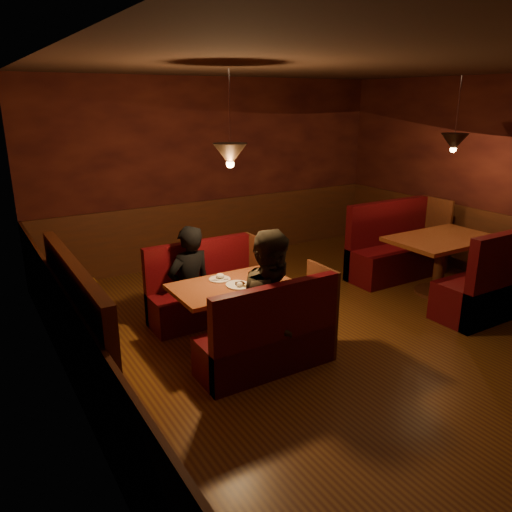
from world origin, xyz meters
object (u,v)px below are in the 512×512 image
main_table (233,297)px  second_table (441,252)px  second_bench_far (394,253)px  second_bench_near (498,288)px  main_bench_far (206,295)px  main_bench_near (271,342)px  diner_a (189,262)px  diner_b (274,281)px

main_table → second_table: (3.09, -0.20, 0.07)m
second_bench_far → second_bench_near: same height
main_bench_far → second_bench_near: bearing=-29.7°
main_bench_near → diner_a: (-0.22, 1.40, 0.47)m
main_bench_near → main_table: bearing=91.1°
main_table → diner_a: diner_a is taller
main_bench_near → second_bench_far: bearing=23.9°
second_table → main_bench_near: bearing=-170.4°
second_bench_far → main_bench_near: bearing=-156.1°
main_bench_far → second_table: (3.08, -0.92, 0.29)m
main_bench_far → diner_b: bearing=-84.4°
main_bench_near → second_bench_far: second_bench_far is taller
main_bench_near → second_bench_near: 3.13m
main_table → main_bench_far: size_ratio=0.91×
main_bench_near → second_bench_far: (3.11, 1.38, 0.05)m
diner_a → second_bench_near: bearing=144.6°
second_bench_near → diner_a: (-3.33, 1.73, 0.42)m
second_bench_near → diner_b: diner_b is taller
second_table → second_bench_near: size_ratio=0.90×
diner_b → second_bench_far: bearing=5.4°
second_table → diner_a: 3.42m
second_bench_near → second_bench_far: bearing=90.0°
main_bench_far → diner_a: bearing=-169.0°
main_bench_far → second_table: bearing=-16.7°
main_table → diner_a: size_ratio=0.82×
second_table → diner_b: size_ratio=0.82×
second_table → diner_a: size_ratio=0.92×
main_bench_far → second_bench_far: second_bench_far is taller
second_bench_far → diner_b: bearing=-157.5°
second_table → second_bench_far: size_ratio=0.90×
main_table → diner_a: 0.75m
main_bench_far → second_table: size_ratio=0.98×
main_table → main_bench_far: (0.01, 0.72, -0.22)m
second_bench_far → diner_a: size_ratio=1.01×
second_bench_far → second_bench_near: size_ratio=1.00×
second_table → diner_b: (-2.95, -0.38, 0.27)m
second_bench_near → main_table: bearing=161.3°
main_bench_near → second_table: size_ratio=0.98×
main_bench_near → second_bench_near: (3.11, -0.33, 0.05)m
main_table → second_bench_near: bearing=-18.7°
main_table → second_bench_far: (3.12, 0.65, -0.17)m
main_table → diner_b: 0.69m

